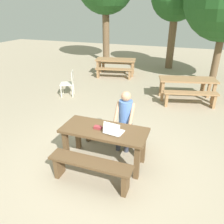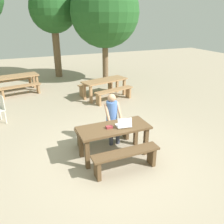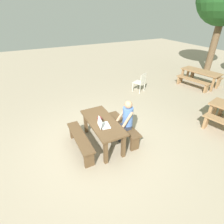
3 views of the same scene
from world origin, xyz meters
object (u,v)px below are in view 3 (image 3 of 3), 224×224
Objects in this scene: person_seated at (126,119)px; plastic_chair at (141,82)px; laptop at (103,124)px; picnic_table_rear at (201,73)px; picnic_table_front at (103,125)px; small_pouch at (100,119)px.

person_seated is 1.48× the size of plastic_chair.
laptop is 0.41× the size of plastic_chair.
plastic_chair is 3.11m from picnic_table_rear.
plastic_chair is (-2.48, 2.97, -0.14)m from picnic_table_front.
plastic_chair is at bearing -112.57° from picnic_table_rear.
small_pouch is at bearing -84.73° from picnic_table_rear.
picnic_table_rear is at bearing 106.05° from small_pouch.
person_seated is at bearing -79.85° from picnic_table_rear.
picnic_table_front is 3.87m from plastic_chair.
picnic_table_rear is at bearing 144.84° from plastic_chair.
small_pouch is (-0.32, 0.06, -0.03)m from laptop.
laptop reaches higher than small_pouch.
laptop is at bearing -20.66° from picnic_table_front.
person_seated is 0.69× the size of picnic_table_rear.
picnic_table_front is 1.25× the size of person_seated.
person_seated is (0.33, 0.62, -0.01)m from small_pouch.
small_pouch is 0.08× the size of picnic_table_rear.
person_seated is at bearing -83.30° from laptop.
plastic_chair reaches higher than picnic_table_front.
laptop is at bearing -9.86° from small_pouch.
plastic_chair is at bearing 128.37° from small_pouch.
small_pouch is at bearing 15.00° from plastic_chair.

